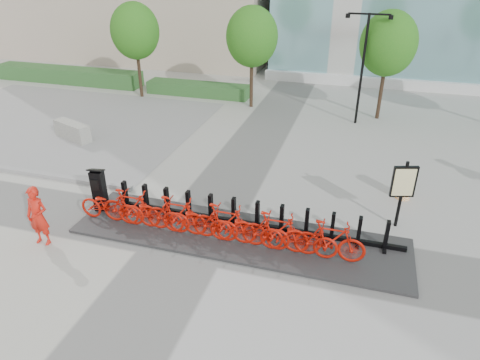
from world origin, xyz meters
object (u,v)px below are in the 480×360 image
(map_sign, at_px, (403,185))
(construction_barrel, at_px, (405,186))
(bike_0, at_px, (109,205))
(kiosk, at_px, (99,189))
(worker_red, at_px, (38,216))
(jersey_barrier, at_px, (72,131))

(map_sign, bearing_deg, construction_barrel, 64.80)
(bike_0, xyz_separation_m, construction_barrel, (8.51, 4.06, -0.13))
(kiosk, bearing_deg, map_sign, 2.20)
(bike_0, bearing_deg, construction_barrel, -64.50)
(worker_red, height_order, map_sign, map_sign)
(bike_0, distance_m, construction_barrel, 9.43)
(bike_0, height_order, kiosk, kiosk)
(worker_red, bearing_deg, bike_0, 47.63)
(kiosk, relative_size, map_sign, 0.68)
(worker_red, height_order, construction_barrel, worker_red)
(kiosk, bearing_deg, bike_0, -46.83)
(kiosk, height_order, worker_red, worker_red)
(bike_0, relative_size, map_sign, 0.91)
(worker_red, relative_size, jersey_barrier, 0.89)
(construction_barrel, xyz_separation_m, jersey_barrier, (-13.71, 1.34, -0.08))
(construction_barrel, height_order, map_sign, map_sign)
(worker_red, distance_m, jersey_barrier, 7.92)
(bike_0, bearing_deg, map_sign, -74.77)
(jersey_barrier, bearing_deg, bike_0, -25.34)
(bike_0, bearing_deg, worker_red, 139.14)
(worker_red, distance_m, construction_barrel, 11.24)
(kiosk, distance_m, jersey_barrier, 6.71)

